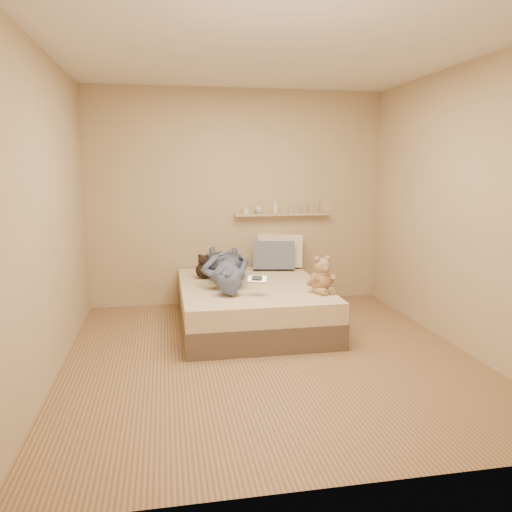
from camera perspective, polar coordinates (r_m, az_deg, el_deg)
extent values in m
plane|color=#99774F|center=(4.58, 1.50, -11.32)|extent=(3.80, 3.80, 0.00)
plane|color=silver|center=(4.37, 1.67, 22.36)|extent=(3.80, 3.80, 0.00)
plane|color=tan|center=(6.15, -2.12, 6.61)|extent=(3.60, 0.00, 3.60)
plane|color=tan|center=(2.47, 10.76, 1.25)|extent=(3.60, 0.00, 3.60)
plane|color=tan|center=(4.29, -22.75, 4.33)|extent=(0.00, 3.80, 3.80)
plane|color=tan|center=(4.98, 22.39, 5.04)|extent=(0.00, 3.80, 3.80)
cube|color=brown|center=(5.40, -0.54, -6.55)|extent=(1.50, 1.90, 0.25)
cube|color=beige|center=(5.34, -0.54, -4.24)|extent=(1.48, 1.88, 0.20)
cube|color=#B6B9BD|center=(4.80, 0.14, -2.68)|extent=(0.20, 0.14, 0.06)
cube|color=black|center=(4.79, 0.12, -2.51)|extent=(0.11, 0.07, 0.03)
sphere|color=#AD7B5F|center=(5.00, 7.41, -2.83)|extent=(0.22, 0.22, 0.22)
sphere|color=#A08557|center=(4.95, 7.57, -1.18)|extent=(0.17, 0.17, 0.17)
sphere|color=#8B674C|center=(4.91, 7.00, -0.40)|extent=(0.06, 0.06, 0.06)
sphere|color=tan|center=(4.97, 8.17, -0.30)|extent=(0.06, 0.06, 0.06)
sphere|color=#8E674E|center=(4.89, 7.99, -1.50)|extent=(0.07, 0.07, 0.07)
cylinder|color=#865F47|center=(4.92, 6.56, -2.84)|extent=(0.12, 0.15, 0.13)
cylinder|color=tan|center=(5.02, 8.59, -2.63)|extent=(0.07, 0.15, 0.13)
cylinder|color=#A18556|center=(4.91, 7.42, -4.00)|extent=(0.12, 0.16, 0.07)
cylinder|color=olive|center=(4.96, 8.49, -3.88)|extent=(0.07, 0.15, 0.07)
cylinder|color=beige|center=(4.97, 7.55, -1.95)|extent=(0.14, 0.14, 0.02)
sphere|color=black|center=(5.59, -6.00, -1.66)|extent=(0.18, 0.18, 0.18)
sphere|color=black|center=(5.56, -6.04, -0.51)|extent=(0.12, 0.12, 0.12)
sphere|color=black|center=(5.56, -6.46, 0.01)|extent=(0.04, 0.04, 0.04)
sphere|color=black|center=(5.54, -5.64, -0.01)|extent=(0.04, 0.04, 0.04)
cube|color=beige|center=(6.18, 2.76, 0.55)|extent=(0.60, 0.39, 0.43)
cube|color=slate|center=(6.02, 2.03, 0.02)|extent=(0.53, 0.32, 0.37)
imported|color=#4D557A|center=(5.40, -3.55, -1.14)|extent=(0.64, 1.49, 0.35)
cube|color=tan|center=(6.21, 3.02, 4.78)|extent=(1.20, 0.12, 0.03)
cylinder|color=silver|center=(6.11, -1.15, 5.22)|extent=(0.08, 0.08, 0.08)
imported|color=#B8BDC1|center=(6.14, 0.34, 5.49)|extent=(0.12, 0.12, 0.13)
imported|color=silver|center=(6.18, 2.22, 5.71)|extent=(0.07, 0.07, 0.17)
cylinder|color=#BCB8A1|center=(6.23, 4.02, 5.21)|extent=(0.06, 0.06, 0.06)
imported|color=silver|center=(6.27, 5.59, 5.65)|extent=(0.10, 0.10, 0.15)
cylinder|color=white|center=(6.32, 7.02, 5.70)|extent=(0.03, 0.03, 0.17)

